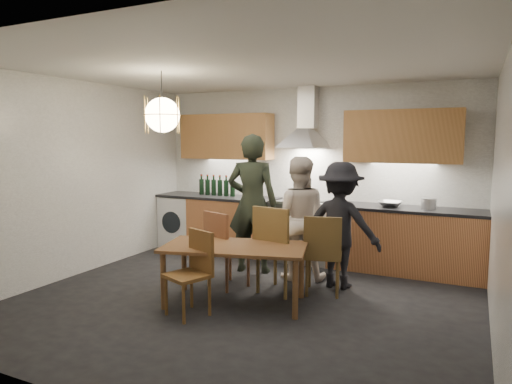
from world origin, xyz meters
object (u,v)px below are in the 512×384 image
at_px(chair_front, 194,267).
at_px(wine_bottles, 217,185).
at_px(person_mid, 298,218).
at_px(mixing_bowl, 390,204).
at_px(chair_back_left, 223,245).
at_px(dining_table, 235,252).
at_px(stock_pot, 429,204).
at_px(person_right, 340,225).
at_px(person_left, 252,204).

distance_m(chair_front, wine_bottles, 2.87).
relative_size(person_mid, mixing_bowl, 4.92).
bearing_deg(chair_back_left, chair_front, 119.68).
relative_size(dining_table, person_mid, 1.06).
bearing_deg(wine_bottles, stock_pot, -0.62).
xyz_separation_m(person_mid, wine_bottles, (-1.76, 0.92, 0.27)).
bearing_deg(stock_pot, person_mid, -149.91).
relative_size(dining_table, chair_front, 1.94).
distance_m(chair_back_left, person_right, 1.46).
relative_size(dining_table, person_left, 0.90).
bearing_deg(dining_table, person_right, 35.79).
distance_m(chair_front, person_mid, 1.74).
height_order(chair_back_left, mixing_bowl, mixing_bowl).
xyz_separation_m(chair_front, person_right, (1.14, 1.52, 0.27)).
bearing_deg(stock_pot, dining_table, -131.49).
distance_m(chair_front, mixing_bowl, 2.96).
bearing_deg(wine_bottles, chair_back_left, -57.54).
distance_m(person_left, mixing_bowl, 1.89).
distance_m(person_left, person_mid, 0.69).
bearing_deg(dining_table, wine_bottles, 110.35).
height_order(dining_table, person_mid, person_mid).
relative_size(person_left, person_mid, 1.18).
xyz_separation_m(dining_table, chair_front, (-0.24, -0.45, -0.08)).
bearing_deg(mixing_bowl, stock_pot, 3.38).
height_order(person_right, mixing_bowl, person_right).
relative_size(chair_back_left, stock_pot, 4.92).
height_order(person_left, person_right, person_left).
relative_size(dining_table, wine_bottles, 2.55).
bearing_deg(stock_pot, chair_back_left, -142.97).
bearing_deg(chair_back_left, person_mid, -110.55).
bearing_deg(wine_bottles, chair_front, -64.47).
xyz_separation_m(chair_front, stock_pot, (2.06, 2.50, 0.47)).
distance_m(person_mid, stock_pot, 1.76).
height_order(chair_back_left, chair_front, chair_back_left).
distance_m(chair_back_left, wine_bottles, 2.07).
relative_size(person_left, mixing_bowl, 5.82).
distance_m(chair_back_left, person_left, 0.90).
bearing_deg(person_right, mixing_bowl, -111.56).
bearing_deg(chair_front, person_left, 115.55).
bearing_deg(wine_bottles, mixing_bowl, -1.33).
bearing_deg(person_left, wine_bottles, -51.43).
distance_m(chair_back_left, chair_front, 0.86).
distance_m(chair_back_left, mixing_bowl, 2.39).
distance_m(person_right, wine_bottles, 2.58).
bearing_deg(person_left, mixing_bowl, -166.10).
bearing_deg(mixing_bowl, person_right, -114.52).
distance_m(mixing_bowl, stock_pot, 0.49).
relative_size(person_left, stock_pot, 9.79).
xyz_separation_m(stock_pot, wine_bottles, (-3.28, 0.04, 0.10)).
relative_size(chair_back_left, wine_bottles, 1.42).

